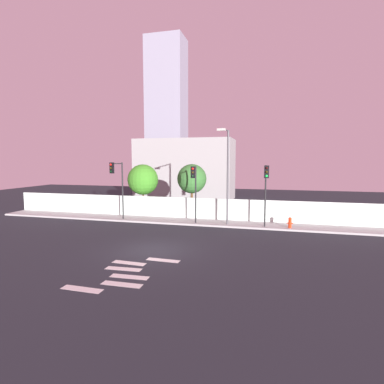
% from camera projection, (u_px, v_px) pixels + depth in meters
% --- Properties ---
extents(ground_plane, '(80.00, 80.00, 0.00)m').
position_uv_depth(ground_plane, '(154.00, 250.00, 17.80)').
color(ground_plane, '#23262D').
extents(sidewalk, '(36.00, 2.40, 0.15)m').
position_uv_depth(sidewalk, '(190.00, 222.00, 25.68)').
color(sidewalk, '#A0A0A0').
rests_on(sidewalk, ground).
extents(perimeter_wall, '(36.00, 0.18, 1.80)m').
position_uv_depth(perimeter_wall, '(194.00, 208.00, 26.82)').
color(perimeter_wall, silver).
rests_on(perimeter_wall, sidewalk).
extents(crosswalk_marking, '(3.77, 4.74, 0.01)m').
position_uv_depth(crosswalk_marking, '(127.00, 273.00, 14.24)').
color(crosswalk_marking, silver).
rests_on(crosswalk_marking, ground).
extents(traffic_light_left, '(0.35, 1.35, 4.62)m').
position_uv_depth(traffic_light_left, '(194.00, 182.00, 23.95)').
color(traffic_light_left, black).
rests_on(traffic_light_left, sidewalk).
extents(traffic_light_center, '(0.35, 1.75, 4.72)m').
position_uv_depth(traffic_light_center, '(266.00, 183.00, 22.36)').
color(traffic_light_center, black).
rests_on(traffic_light_center, sidewalk).
extents(traffic_light_right, '(0.55, 1.47, 4.91)m').
position_uv_depth(traffic_light_right, '(117.00, 178.00, 25.57)').
color(traffic_light_right, black).
rests_on(traffic_light_right, sidewalk).
extents(street_lamp_curbside, '(0.62, 2.35, 7.42)m').
position_uv_depth(street_lamp_curbside, '(227.00, 169.00, 23.69)').
color(street_lamp_curbside, '#4C4C51').
rests_on(street_lamp_curbside, sidewalk).
extents(fire_hydrant, '(0.44, 0.26, 0.82)m').
position_uv_depth(fire_hydrant, '(290.00, 222.00, 22.98)').
color(fire_hydrant, red).
rests_on(fire_hydrant, sidewalk).
extents(roadside_tree_leftmost, '(2.89, 2.89, 4.86)m').
position_uv_depth(roadside_tree_leftmost, '(143.00, 180.00, 28.84)').
color(roadside_tree_leftmost, brown).
rests_on(roadside_tree_leftmost, ground).
extents(roadside_tree_midleft, '(2.66, 2.66, 4.90)m').
position_uv_depth(roadside_tree_midleft, '(192.00, 179.00, 27.62)').
color(roadside_tree_midleft, brown).
rests_on(roadside_tree_midleft, ground).
extents(low_building_distant, '(12.84, 6.00, 8.03)m').
position_uv_depth(low_building_distant, '(185.00, 169.00, 41.19)').
color(low_building_distant, '#959595').
rests_on(low_building_distant, ground).
extents(tower_on_skyline, '(6.46, 5.00, 26.17)m').
position_uv_depth(tower_on_skyline, '(167.00, 115.00, 53.50)').
color(tower_on_skyline, gray).
rests_on(tower_on_skyline, ground).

